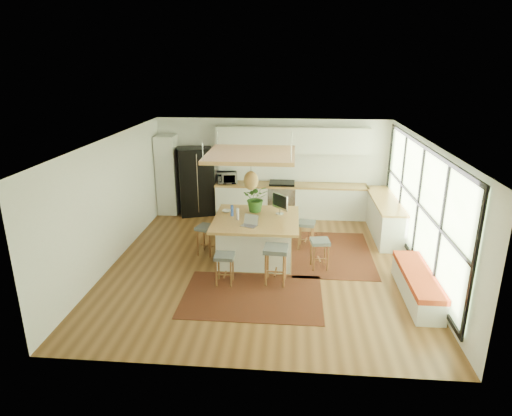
# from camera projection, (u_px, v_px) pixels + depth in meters

# --- Properties ---
(floor) EXTENTS (7.00, 7.00, 0.00)m
(floor) POSITION_uv_depth(u_px,v_px,m) (263.00, 263.00, 9.60)
(floor) COLOR #583519
(floor) RESTS_ON ground
(ceiling) EXTENTS (7.00, 7.00, 0.00)m
(ceiling) POSITION_uv_depth(u_px,v_px,m) (264.00, 140.00, 8.75)
(ceiling) COLOR white
(ceiling) RESTS_ON ground
(wall_back) EXTENTS (6.50, 0.00, 6.50)m
(wall_back) POSITION_uv_depth(u_px,v_px,m) (272.00, 167.00, 12.48)
(wall_back) COLOR silver
(wall_back) RESTS_ON ground
(wall_front) EXTENTS (6.50, 0.00, 6.50)m
(wall_front) POSITION_uv_depth(u_px,v_px,m) (245.00, 285.00, 5.87)
(wall_front) COLOR silver
(wall_front) RESTS_ON ground
(wall_left) EXTENTS (0.00, 7.00, 7.00)m
(wall_left) POSITION_uv_depth(u_px,v_px,m) (113.00, 200.00, 9.44)
(wall_left) COLOR silver
(wall_left) RESTS_ON ground
(wall_right) EXTENTS (0.00, 7.00, 7.00)m
(wall_right) POSITION_uv_depth(u_px,v_px,m) (423.00, 209.00, 8.91)
(wall_right) COLOR silver
(wall_right) RESTS_ON ground
(window_wall) EXTENTS (0.10, 6.20, 2.60)m
(window_wall) POSITION_uv_depth(u_px,v_px,m) (422.00, 206.00, 8.90)
(window_wall) COLOR black
(window_wall) RESTS_ON wall_right
(pantry) EXTENTS (0.55, 0.60, 2.25)m
(pantry) POSITION_uv_depth(u_px,v_px,m) (168.00, 175.00, 12.49)
(pantry) COLOR silver
(pantry) RESTS_ON floor
(back_counter_base) EXTENTS (4.20, 0.60, 0.88)m
(back_counter_base) POSITION_uv_depth(u_px,v_px,m) (291.00, 201.00, 12.42)
(back_counter_base) COLOR silver
(back_counter_base) RESTS_ON floor
(back_counter_top) EXTENTS (4.24, 0.64, 0.05)m
(back_counter_top) POSITION_uv_depth(u_px,v_px,m) (291.00, 185.00, 12.28)
(back_counter_top) COLOR olive
(back_counter_top) RESTS_ON back_counter_base
(backsplash) EXTENTS (4.20, 0.02, 0.80)m
(backsplash) POSITION_uv_depth(u_px,v_px,m) (291.00, 167.00, 12.42)
(backsplash) COLOR white
(backsplash) RESTS_ON wall_back
(upper_cabinets) EXTENTS (4.20, 0.34, 0.70)m
(upper_cabinets) POSITION_uv_depth(u_px,v_px,m) (292.00, 140.00, 12.01)
(upper_cabinets) COLOR silver
(upper_cabinets) RESTS_ON wall_back
(range) EXTENTS (0.76, 0.62, 1.00)m
(range) POSITION_uv_depth(u_px,v_px,m) (282.00, 199.00, 12.42)
(range) COLOR #A5A5AA
(range) RESTS_ON floor
(right_counter_base) EXTENTS (0.60, 2.50, 0.88)m
(right_counter_base) POSITION_uv_depth(u_px,v_px,m) (384.00, 217.00, 11.11)
(right_counter_base) COLOR silver
(right_counter_base) RESTS_ON floor
(right_counter_top) EXTENTS (0.64, 2.54, 0.05)m
(right_counter_top) POSITION_uv_depth(u_px,v_px,m) (386.00, 200.00, 10.97)
(right_counter_top) COLOR olive
(right_counter_top) RESTS_ON right_counter_base
(window_bench) EXTENTS (0.52, 2.00, 0.50)m
(window_bench) POSITION_uv_depth(u_px,v_px,m) (417.00, 285.00, 8.15)
(window_bench) COLOR silver
(window_bench) RESTS_ON floor
(ceiling_panel) EXTENTS (1.86, 1.86, 0.80)m
(ceiling_panel) POSITION_uv_depth(u_px,v_px,m) (251.00, 167.00, 9.35)
(ceiling_panel) COLOR olive
(ceiling_panel) RESTS_ON ceiling
(rug_near) EXTENTS (2.60, 1.80, 0.01)m
(rug_near) POSITION_uv_depth(u_px,v_px,m) (252.00, 296.00, 8.25)
(rug_near) COLOR black
(rug_near) RESTS_ON floor
(rug_right) EXTENTS (1.80, 2.60, 0.01)m
(rug_right) POSITION_uv_depth(u_px,v_px,m) (331.00, 253.00, 10.08)
(rug_right) COLOR black
(rug_right) RESTS_ON floor
(fridge) EXTENTS (1.15, 1.02, 1.92)m
(fridge) POSITION_uv_depth(u_px,v_px,m) (196.00, 182.00, 12.49)
(fridge) COLOR black
(fridge) RESTS_ON floor
(island) EXTENTS (1.85, 1.85, 0.93)m
(island) POSITION_uv_depth(u_px,v_px,m) (256.00, 238.00, 9.76)
(island) COLOR olive
(island) RESTS_ON floor
(stool_near_left) EXTENTS (0.38, 0.38, 0.63)m
(stool_near_left) POSITION_uv_depth(u_px,v_px,m) (225.00, 268.00, 8.60)
(stool_near_left) COLOR #44494B
(stool_near_left) RESTS_ON floor
(stool_near_right) EXTENTS (0.48, 0.48, 0.78)m
(stool_near_right) POSITION_uv_depth(u_px,v_px,m) (276.00, 267.00, 8.64)
(stool_near_right) COLOR #44494B
(stool_near_right) RESTS_ON floor
(stool_right_front) EXTENTS (0.43, 0.43, 0.65)m
(stool_right_front) POSITION_uv_depth(u_px,v_px,m) (320.00, 253.00, 9.27)
(stool_right_front) COLOR #44494B
(stool_right_front) RESTS_ON floor
(stool_right_back) EXTENTS (0.45, 0.45, 0.66)m
(stool_right_back) POSITION_uv_depth(u_px,v_px,m) (306.00, 234.00, 10.26)
(stool_right_back) COLOR #44494B
(stool_right_back) RESTS_ON floor
(stool_left_side) EXTENTS (0.50, 0.50, 0.68)m
(stool_left_side) POSITION_uv_depth(u_px,v_px,m) (207.00, 239.00, 9.96)
(stool_left_side) COLOR #44494B
(stool_left_side) RESTS_ON floor
(laptop) EXTENTS (0.43, 0.44, 0.24)m
(laptop) POSITION_uv_depth(u_px,v_px,m) (249.00, 221.00, 9.10)
(laptop) COLOR #A5A5AA
(laptop) RESTS_ON island
(monitor) EXTENTS (0.47, 0.50, 0.47)m
(monitor) POSITION_uv_depth(u_px,v_px,m) (280.00, 203.00, 9.79)
(monitor) COLOR #A5A5AA
(monitor) RESTS_ON island
(microwave) EXTENTS (0.60, 0.40, 0.37)m
(microwave) POSITION_uv_depth(u_px,v_px,m) (227.00, 176.00, 12.37)
(microwave) COLOR #A5A5AA
(microwave) RESTS_ON back_counter_top
(island_plant) EXTENTS (0.60, 0.66, 0.49)m
(island_plant) POSITION_uv_depth(u_px,v_px,m) (256.00, 201.00, 9.98)
(island_plant) COLOR #1E4C19
(island_plant) RESTS_ON island
(island_bowl) EXTENTS (0.24, 0.24, 0.05)m
(island_bowl) POSITION_uv_depth(u_px,v_px,m) (227.00, 211.00, 9.99)
(island_bowl) COLOR white
(island_bowl) RESTS_ON island
(island_bottle_0) EXTENTS (0.07, 0.07, 0.19)m
(island_bottle_0) POSITION_uv_depth(u_px,v_px,m) (232.00, 212.00, 9.72)
(island_bottle_0) COLOR #2D4CB4
(island_bottle_0) RESTS_ON island
(island_bottle_1) EXTENTS (0.07, 0.07, 0.19)m
(island_bottle_1) POSITION_uv_depth(u_px,v_px,m) (237.00, 216.00, 9.47)
(island_bottle_1) COLOR #BBB9BF
(island_bottle_1) RESTS_ON island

